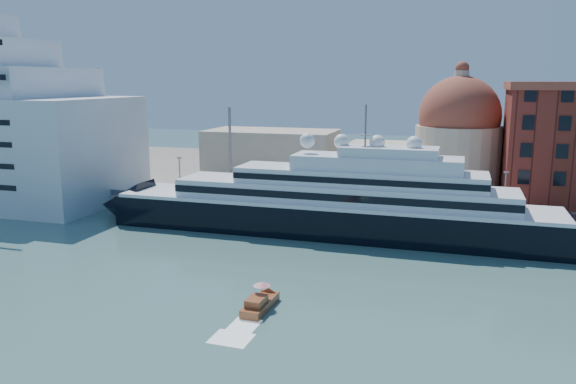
% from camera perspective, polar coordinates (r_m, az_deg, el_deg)
% --- Properties ---
extents(ground, '(400.00, 400.00, 0.00)m').
position_cam_1_polar(ground, '(74.97, -1.37, -8.60)').
color(ground, '#3A6563').
rests_on(ground, ground).
extents(quay, '(180.00, 10.00, 2.50)m').
position_cam_1_polar(quay, '(106.11, 4.45, -1.95)').
color(quay, gray).
rests_on(quay, ground).
extents(land, '(260.00, 72.00, 2.00)m').
position_cam_1_polar(land, '(145.68, 8.00, 1.50)').
color(land, slate).
rests_on(land, ground).
extents(quay_fence, '(180.00, 0.10, 1.20)m').
position_cam_1_polar(quay_fence, '(101.42, 3.90, -1.50)').
color(quay_fence, slate).
rests_on(quay_fence, quay).
extents(superyacht, '(85.05, 11.79, 25.42)m').
position_cam_1_polar(superyacht, '(95.05, 2.83, -1.56)').
color(superyacht, black).
rests_on(superyacht, ground).
extents(service_barge, '(12.96, 6.08, 2.80)m').
position_cam_1_polar(service_barge, '(118.47, -24.48, -1.77)').
color(service_barge, white).
rests_on(service_barge, ground).
extents(water_taxi, '(2.46, 6.84, 3.22)m').
position_cam_1_polar(water_taxi, '(64.64, -2.91, -11.21)').
color(water_taxi, brown).
rests_on(water_taxi, ground).
extents(church, '(66.00, 18.00, 25.50)m').
position_cam_1_polar(church, '(126.43, 9.73, 4.50)').
color(church, beige).
rests_on(church, land).
extents(lamp_posts, '(120.80, 2.40, 18.00)m').
position_cam_1_polar(lamp_posts, '(106.30, -2.37, 2.81)').
color(lamp_posts, slate).
rests_on(lamp_posts, quay).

